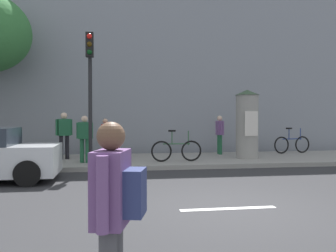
% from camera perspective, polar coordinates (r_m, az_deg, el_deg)
% --- Properties ---
extents(ground_plane, '(80.00, 80.00, 0.00)m').
position_cam_1_polar(ground_plane, '(6.93, 9.40, -12.63)').
color(ground_plane, '#2B2B2D').
extents(sidewalk_curb, '(36.00, 4.00, 0.15)m').
position_cam_1_polar(sidewalk_curb, '(13.64, 0.03, -5.37)').
color(sidewalk_curb, gray).
rests_on(sidewalk_curb, ground_plane).
extents(lane_markings, '(25.80, 0.16, 0.01)m').
position_cam_1_polar(lane_markings, '(6.92, 9.40, -12.60)').
color(lane_markings, silver).
rests_on(lane_markings, ground_plane).
extents(building_backdrop, '(36.00, 5.00, 9.41)m').
position_cam_1_polar(building_backdrop, '(18.74, -2.41, 10.66)').
color(building_backdrop, gray).
rests_on(building_backdrop, ground_plane).
extents(traffic_light, '(0.24, 0.45, 4.14)m').
position_cam_1_polar(traffic_light, '(11.70, -12.09, 7.57)').
color(traffic_light, black).
rests_on(traffic_light, sidewalk_curb).
extents(poster_column, '(0.91, 0.91, 2.56)m').
position_cam_1_polar(poster_column, '(13.97, 12.25, 0.40)').
color(poster_column, gray).
rests_on(poster_column, sidewalk_curb).
extents(pedestrian_near_pole, '(0.45, 0.58, 1.64)m').
position_cam_1_polar(pedestrian_near_pole, '(2.95, -8.42, -12.39)').
color(pedestrian_near_pole, '#4C4C51').
rests_on(pedestrian_near_pole, ground_plane).
extents(pedestrian_tallest, '(0.58, 0.37, 1.70)m').
position_cam_1_polar(pedestrian_tallest, '(13.76, -15.92, -0.88)').
color(pedestrian_tallest, black).
rests_on(pedestrian_tallest, sidewalk_curb).
extents(pedestrian_in_red_top, '(0.26, 0.68, 1.59)m').
position_cam_1_polar(pedestrian_in_red_top, '(15.22, 8.08, -0.85)').
color(pedestrian_in_red_top, '#1E5938').
rests_on(pedestrian_in_red_top, sidewalk_curb).
extents(pedestrian_in_light_jacket, '(0.55, 0.44, 1.58)m').
position_cam_1_polar(pedestrian_in_light_jacket, '(12.58, -12.85, -1.38)').
color(pedestrian_in_light_jacket, '#1E5938').
rests_on(pedestrian_in_light_jacket, sidewalk_curb).
extents(pedestrian_with_bag, '(0.29, 0.63, 1.48)m').
position_cam_1_polar(pedestrian_with_bag, '(14.15, -9.76, -1.34)').
color(pedestrian_with_bag, '#B78C33').
rests_on(pedestrian_with_bag, sidewalk_curb).
extents(bicycle_leaning, '(1.77, 0.10, 1.09)m').
position_cam_1_polar(bicycle_leaning, '(12.61, 1.33, -3.80)').
color(bicycle_leaning, black).
rests_on(bicycle_leaning, sidewalk_curb).
extents(bicycle_upright, '(1.76, 0.36, 1.09)m').
position_cam_1_polar(bicycle_upright, '(16.36, 18.80, -2.69)').
color(bicycle_upright, black).
rests_on(bicycle_upright, sidewalk_curb).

